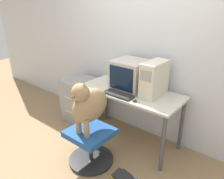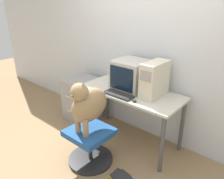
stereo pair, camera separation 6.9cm
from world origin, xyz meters
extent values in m
plane|color=#937551|center=(0.00, 0.00, 0.00)|extent=(12.00, 12.00, 0.00)
cube|color=silver|center=(0.00, 0.69, 1.30)|extent=(8.00, 0.05, 2.60)
cube|color=beige|center=(0.00, 0.31, 0.76)|extent=(1.39, 0.63, 0.03)
cylinder|color=#4C4C51|center=(-0.65, 0.05, 0.37)|extent=(0.05, 0.05, 0.74)
cylinder|color=#4C4C51|center=(0.65, 0.05, 0.37)|extent=(0.05, 0.05, 0.74)
cylinder|color=#4C4C51|center=(-0.65, 0.58, 0.37)|extent=(0.05, 0.05, 0.74)
cylinder|color=#4C4C51|center=(0.65, 0.58, 0.37)|extent=(0.05, 0.05, 0.74)
cube|color=#B7B2A8|center=(-0.06, 0.40, 0.97)|extent=(0.44, 0.42, 0.39)
cube|color=black|center=(-0.06, 0.18, 0.97)|extent=(0.36, 0.01, 0.30)
cube|color=beige|center=(0.31, 0.38, 0.99)|extent=(0.19, 0.43, 0.44)
cube|color=#9E998E|center=(0.31, 0.16, 1.09)|extent=(0.14, 0.01, 0.12)
cube|color=#2D2D2D|center=(-0.03, 0.09, 0.79)|extent=(0.41, 0.15, 0.02)
cube|color=#292928|center=(-0.03, 0.09, 0.80)|extent=(0.37, 0.12, 0.00)
ellipsoid|color=#333333|center=(0.23, 0.07, 0.79)|extent=(0.06, 0.04, 0.04)
cylinder|color=#262628|center=(-0.11, -0.36, 0.02)|extent=(0.56, 0.56, 0.04)
cylinder|color=#262628|center=(-0.11, -0.36, 0.21)|extent=(0.05, 0.05, 0.34)
cube|color=#1E4C8C|center=(-0.11, -0.36, 0.42)|extent=(0.49, 0.48, 0.07)
ellipsoid|color=#9E7F56|center=(-0.11, -0.33, 0.77)|extent=(0.24, 0.51, 0.40)
cylinder|color=#9E7F56|center=(-0.18, -0.47, 0.56)|extent=(0.07, 0.07, 0.22)
cylinder|color=#9E7F56|center=(-0.04, -0.47, 0.56)|extent=(0.07, 0.07, 0.22)
sphere|color=#9E7F56|center=(-0.11, -0.47, 0.98)|extent=(0.20, 0.20, 0.20)
cone|color=brown|center=(-0.11, -0.56, 0.97)|extent=(0.09, 0.10, 0.09)
cone|color=#9E7F56|center=(-0.17, -0.46, 1.07)|extent=(0.07, 0.07, 0.09)
cone|color=#9E7F56|center=(-0.06, -0.46, 1.07)|extent=(0.07, 0.07, 0.09)
torus|color=blue|center=(-0.11, -0.44, 0.91)|extent=(0.14, 0.14, 0.02)
cube|color=gray|center=(-0.98, 0.31, 0.36)|extent=(0.47, 0.50, 0.71)
cube|color=beige|center=(-0.98, 0.06, 0.48)|extent=(0.16, 0.01, 0.02)
cube|color=beige|center=(-0.98, 0.06, 0.23)|extent=(0.16, 0.01, 0.02)
cube|color=gold|center=(0.41, -0.36, 0.03)|extent=(0.28, 0.21, 0.02)
cube|color=#262628|center=(0.42, -0.36, 0.05)|extent=(0.23, 0.20, 0.02)
cube|color=#262628|center=(0.42, -0.37, 0.07)|extent=(0.26, 0.15, 0.02)
camera|label=1|loc=(1.49, -1.91, 1.89)|focal=35.00mm
camera|label=2|loc=(1.55, -1.87, 1.89)|focal=35.00mm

